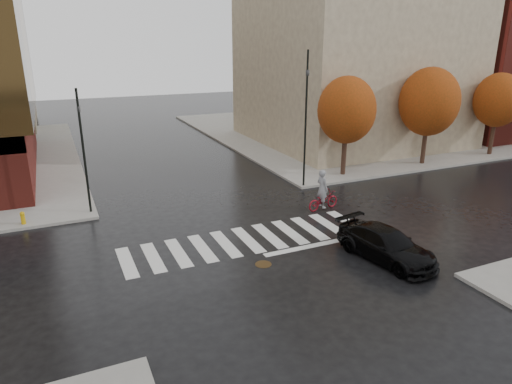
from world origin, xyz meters
TOP-DOWN VIEW (x-y plane):
  - ground at (0.00, 0.00)m, footprint 120.00×120.00m
  - sidewalk_ne at (21.00, 21.00)m, footprint 30.00×30.00m
  - crosswalk at (0.00, 0.50)m, footprint 12.00×3.00m
  - building_ne_tan at (17.00, 17.00)m, footprint 16.00×16.00m
  - building_ne_brick at (33.00, 16.00)m, footprint 14.00×14.00m
  - tree_ne_a at (10.00, 7.40)m, footprint 3.80×3.80m
  - tree_ne_b at (17.00, 7.40)m, footprint 4.20×4.20m
  - tree_ne_c at (24.00, 7.40)m, footprint 3.60×3.60m
  - sedan at (4.52, -3.67)m, footprint 2.64×4.87m
  - cyclist at (5.29, 2.50)m, footprint 2.06×0.99m
  - traffic_light_nw at (-6.30, 6.95)m, footprint 0.19×0.17m
  - traffic_light_ne at (6.30, 6.30)m, footprint 0.20×0.23m
  - fire_hydrant at (-9.50, 6.50)m, footprint 0.23×0.23m
  - manhole at (-0.38, -2.00)m, footprint 0.80×0.80m

SIDE VIEW (x-z plane):
  - ground at x=0.00m, z-range 0.00..0.00m
  - crosswalk at x=0.00m, z-range 0.00..0.01m
  - manhole at x=-0.38m, z-range 0.00..0.01m
  - sidewalk_ne at x=21.00m, z-range 0.00..0.15m
  - fire_hydrant at x=-9.50m, z-range 0.18..0.83m
  - sedan at x=4.52m, z-range 0.00..1.34m
  - cyclist at x=5.29m, z-range -0.36..1.89m
  - traffic_light_nw at x=-6.30m, z-range 0.51..6.94m
  - tree_ne_c at x=24.00m, z-range 1.22..7.53m
  - tree_ne_a at x=10.00m, z-range 1.20..7.71m
  - tree_ne_b at x=17.00m, z-range 1.17..8.07m
  - traffic_light_ne at x=6.30m, z-range 0.82..8.94m
  - building_ne_brick at x=33.00m, z-range 0.15..14.15m
  - building_ne_tan at x=17.00m, z-range 0.15..18.15m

